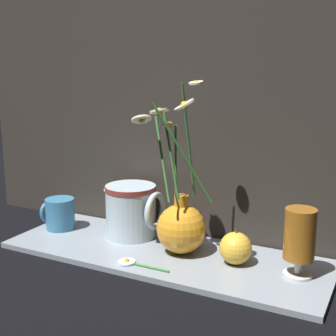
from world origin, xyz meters
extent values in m
plane|color=black|center=(0.00, 0.00, 0.00)|extent=(6.00, 6.00, 0.00)
cube|color=gray|center=(0.00, 0.00, 0.01)|extent=(0.73, 0.26, 0.01)
cube|color=#2D2823|center=(0.00, 0.14, 0.55)|extent=(1.23, 0.02, 1.10)
sphere|color=orange|center=(0.04, 0.01, 0.07)|extent=(0.11, 0.11, 0.11)
cylinder|color=orange|center=(0.04, 0.01, 0.13)|extent=(0.03, 0.03, 0.04)
cylinder|color=#336B2D|center=(0.06, 0.01, 0.26)|extent=(0.02, 0.04, 0.24)
cylinder|color=beige|center=(0.07, 0.00, 0.38)|extent=(0.04, 0.04, 0.01)
sphere|color=gold|center=(0.07, 0.00, 0.38)|extent=(0.01, 0.01, 0.01)
cylinder|color=#336B2D|center=(0.01, -0.02, 0.23)|extent=(0.07, 0.07, 0.17)
cylinder|color=beige|center=(-0.02, -0.05, 0.31)|extent=(0.06, 0.06, 0.02)
sphere|color=gold|center=(-0.02, -0.05, 0.31)|extent=(0.01, 0.01, 0.01)
cylinder|color=#336B2D|center=(0.06, -0.04, 0.25)|extent=(0.11, 0.06, 0.21)
cylinder|color=beige|center=(0.09, -0.09, 0.35)|extent=(0.05, 0.05, 0.02)
sphere|color=gold|center=(0.09, -0.09, 0.35)|extent=(0.01, 0.01, 0.01)
cylinder|color=#336B2D|center=(0.03, 0.01, 0.22)|extent=(0.02, 0.03, 0.15)
cylinder|color=beige|center=(0.01, 0.00, 0.30)|extent=(0.05, 0.05, 0.01)
sphere|color=gold|center=(0.01, 0.00, 0.30)|extent=(0.01, 0.01, 0.01)
cylinder|color=#336B2D|center=(0.02, -0.01, 0.24)|extent=(0.06, 0.03, 0.19)
cylinder|color=beige|center=(0.01, -0.04, 0.33)|extent=(0.05, 0.05, 0.02)
sphere|color=gold|center=(0.01, -0.04, 0.33)|extent=(0.01, 0.01, 0.01)
cylinder|color=teal|center=(-0.30, 0.01, 0.05)|extent=(0.07, 0.07, 0.08)
torus|color=teal|center=(-0.34, 0.01, 0.05)|extent=(0.01, 0.05, 0.05)
cylinder|color=silver|center=(-0.12, 0.05, 0.08)|extent=(0.12, 0.12, 0.13)
cylinder|color=maroon|center=(-0.12, 0.05, 0.13)|extent=(0.12, 0.12, 0.01)
torus|color=silver|center=(-0.05, 0.05, 0.09)|extent=(0.01, 0.09, 0.09)
cone|color=silver|center=(-0.17, 0.05, 0.13)|extent=(0.04, 0.03, 0.04)
cylinder|color=silver|center=(0.29, 0.01, 0.01)|extent=(0.06, 0.06, 0.01)
cylinder|color=silver|center=(0.29, 0.01, 0.03)|extent=(0.01, 0.01, 0.03)
cylinder|color=#935619|center=(0.29, 0.01, 0.10)|extent=(0.06, 0.06, 0.10)
sphere|color=gold|center=(0.16, 0.01, 0.05)|extent=(0.07, 0.07, 0.07)
cylinder|color=#4C3819|center=(0.16, 0.01, 0.08)|extent=(0.00, 0.00, 0.01)
cylinder|color=#3D7A33|center=(0.01, -0.09, 0.01)|extent=(0.10, 0.01, 0.01)
cylinder|color=white|center=(-0.04, -0.09, 0.01)|extent=(0.04, 0.04, 0.00)
sphere|color=gold|center=(-0.04, -0.09, 0.02)|extent=(0.01, 0.01, 0.01)
camera|label=1|loc=(0.46, -0.87, 0.42)|focal=50.00mm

